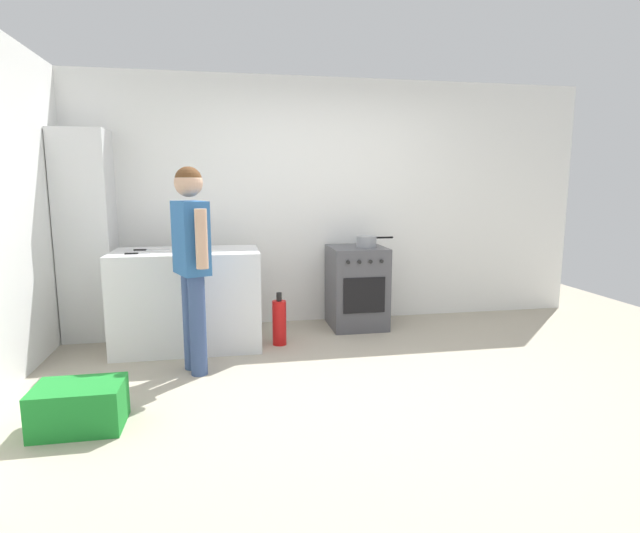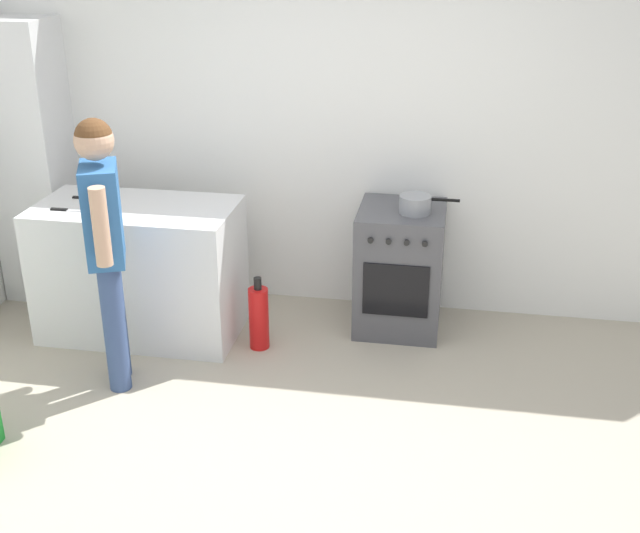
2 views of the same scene
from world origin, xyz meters
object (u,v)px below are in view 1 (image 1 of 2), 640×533
person (191,252)px  fire_extinguisher (279,322)px  pot (367,242)px  knife_chef (150,250)px  larder_cabinet (87,236)px  recycling_crate_lower (79,407)px  knife_paring (135,254)px  oven_left (357,287)px

person → fire_extinguisher: (0.73, 0.56, -0.75)m
pot → person: (-1.69, -0.98, 0.06)m
pot → knife_chef: bearing=-173.4°
person → larder_cabinet: larder_cabinet is taller
knife_chef → recycling_crate_lower: size_ratio=0.60×
knife_paring → fire_extinguisher: (1.24, 0.06, -0.69)m
person → recycling_crate_lower: 1.35m
knife_chef → pot: bearing=6.6°
oven_left → pot: (0.09, -0.05, 0.48)m
pot → recycling_crate_lower: 3.07m
person → recycling_crate_lower: bearing=-127.1°
knife_chef → person: (0.42, -0.74, 0.07)m
pot → knife_paring: (-2.19, -0.49, -0.00)m
knife_chef → person: 0.85m
larder_cabinet → recycling_crate_lower: bearing=-78.7°
oven_left → pot: bearing=-32.1°
knife_chef → recycling_crate_lower: knife_chef is taller
knife_chef → person: bearing=-60.6°
pot → person: person is taller
oven_left → recycling_crate_lower: (-2.25, -1.89, -0.29)m
knife_paring → fire_extinguisher: size_ratio=0.42×
pot → knife_paring: pot is taller
knife_paring → knife_chef: 0.26m
person → fire_extinguisher: person is taller
person → pot: bearing=30.2°
oven_left → fire_extinguisher: 1.01m
oven_left → knife_paring: bearing=-165.6°
person → recycling_crate_lower: size_ratio=3.13×
oven_left → person: size_ratio=0.52×
oven_left → larder_cabinet: bearing=177.8°
knife_paring → fire_extinguisher: 1.42m
knife_chef → knife_paring: bearing=-109.9°
knife_paring → recycling_crate_lower: (-0.14, -1.35, -0.77)m
knife_paring → recycling_crate_lower: 1.56m
knife_paring → larder_cabinet: bearing=130.2°
oven_left → recycling_crate_lower: 2.95m
knife_paring → larder_cabinet: size_ratio=0.11×
pot → fire_extinguisher: (-0.96, -0.42, -0.69)m
knife_paring → knife_chef: (0.09, 0.24, -0.00)m
person → larder_cabinet: bearing=132.5°
oven_left → recycling_crate_lower: bearing=-140.0°
oven_left → knife_chef: (-2.02, -0.30, 0.48)m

